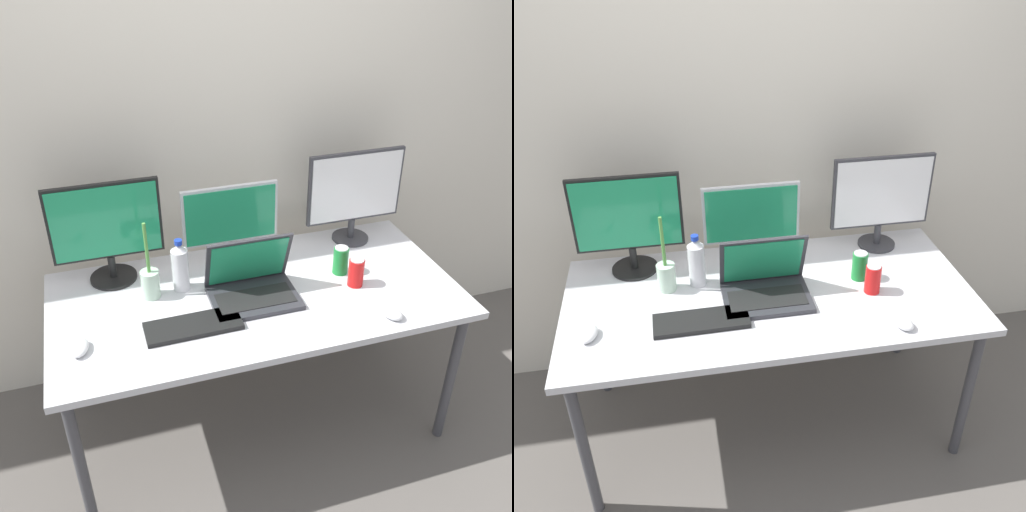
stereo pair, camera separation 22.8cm
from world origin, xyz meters
The scene contains 14 objects.
ground_plane centered at (0.00, 0.00, 0.00)m, with size 16.00×16.00×0.00m, color #5B5651.
wall_back centered at (0.00, 0.59, 1.30)m, with size 7.00×0.08×2.60m, color silver.
work_desk centered at (0.00, 0.00, 0.68)m, with size 1.69×0.82×0.74m.
monitor_left centered at (-0.55, 0.29, 0.98)m, with size 0.46×0.20×0.45m.
monitor_center centered at (-0.03, 0.28, 0.94)m, with size 0.42×0.19×0.37m.
monitor_right centered at (0.57, 0.29, 0.99)m, with size 0.46×0.17×0.45m.
laptop_silver centered at (-0.02, -0.01, 0.80)m, with size 0.36×0.26×0.26m.
keyboard_main centered at (-0.30, -0.15, 0.75)m, with size 0.37×0.14×0.02m, color black.
mouse_by_keyboard centered at (0.46, -0.32, 0.76)m, with size 0.07×0.10×0.04m, color silver.
mouse_by_laptop centered at (-0.72, -0.16, 0.76)m, with size 0.06×0.11×0.03m, color silver.
water_bottle centered at (-0.29, 0.12, 0.85)m, with size 0.07×0.07×0.24m.
soda_can_near_keyboard centered at (0.42, -0.07, 0.80)m, with size 0.07×0.07×0.13m.
soda_can_by_laptop centered at (0.40, 0.04, 0.80)m, with size 0.07×0.07×0.13m.
bamboo_vase centered at (-0.42, 0.11, 0.81)m, with size 0.08×0.08×0.34m.
Camera 2 is at (-0.36, -1.91, 2.12)m, focal length 40.00 mm.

